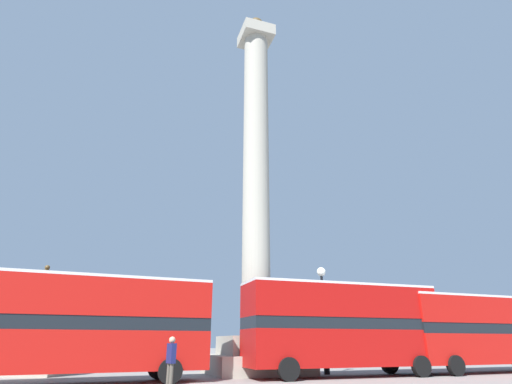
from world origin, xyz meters
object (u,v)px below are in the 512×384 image
at_px(bus_a, 342,325).
at_px(pedestrian_near_lamp, 171,359).
at_px(bus_b, 484,330).
at_px(equestrian_statue, 33,344).
at_px(monument_column, 256,221).
at_px(bus_c, 74,323).
at_px(street_lamp, 323,303).

xyz_separation_m(bus_a, pedestrian_near_lamp, (-9.02, -2.87, -1.42)).
relative_size(bus_b, equestrian_statue, 1.94).
relative_size(monument_column, bus_c, 2.14).
bearing_deg(bus_a, monument_column, 136.64).
height_order(bus_b, pedestrian_near_lamp, bus_b).
relative_size(monument_column, equestrian_statue, 4.28).
distance_m(street_lamp, pedestrian_near_lamp, 10.48).
xyz_separation_m(street_lamp, pedestrian_near_lamp, (-8.99, -4.70, -2.65)).
distance_m(monument_column, street_lamp, 6.26).
bearing_deg(pedestrian_near_lamp, bus_b, -96.65).
height_order(bus_a, pedestrian_near_lamp, bus_a).
xyz_separation_m(bus_b, equestrian_statue, (-24.60, 6.26, -0.79)).
bearing_deg(bus_c, street_lamp, 3.33).
height_order(bus_b, equestrian_statue, equestrian_statue).
relative_size(bus_b, bus_c, 0.97).
height_order(bus_a, street_lamp, street_lamp).
relative_size(bus_c, pedestrian_near_lamp, 6.29).
xyz_separation_m(equestrian_statue, pedestrian_near_lamp, (6.07, -9.15, -0.48)).
distance_m(bus_a, equestrian_statue, 16.38).
height_order(bus_b, street_lamp, street_lamp).
bearing_deg(monument_column, equestrian_statue, 165.86).
bearing_deg(equestrian_statue, bus_a, 1.34).
distance_m(bus_a, street_lamp, 2.21).
relative_size(equestrian_statue, pedestrian_near_lamp, 3.15).
relative_size(monument_column, bus_a, 2.40).
xyz_separation_m(bus_a, equestrian_statue, (-15.09, 6.29, -0.95)).
bearing_deg(monument_column, bus_b, -14.41).
height_order(bus_a, bus_c, bus_a).
xyz_separation_m(bus_b, pedestrian_near_lamp, (-18.53, -2.89, -1.26)).
distance_m(bus_c, equestrian_statue, 6.62).
height_order(bus_a, bus_b, bus_a).
bearing_deg(bus_b, pedestrian_near_lamp, -172.76).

